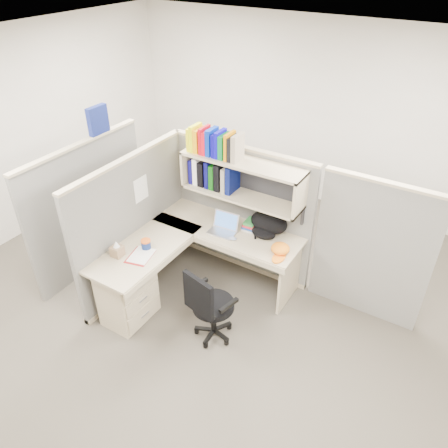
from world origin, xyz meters
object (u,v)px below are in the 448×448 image
Objects in this scene: task_chair at (211,315)px; desk at (154,278)px; snack_canister at (146,244)px; backpack at (267,225)px; laptop at (222,225)px.

desk is at bearing 176.09° from task_chair.
snack_canister is at bearing 171.38° from task_chair.
snack_canister is 1.03m from task_chair.
desk is 1.94× the size of task_chair.
backpack is at bearing 50.20° from desk.
desk is 5.72× the size of laptop.
laptop is 2.86× the size of snack_canister.
laptop is 0.50m from backpack.
backpack is (0.83, 1.00, 0.42)m from desk.
laptop reaches higher than desk.
task_chair is (0.91, -0.14, -0.47)m from snack_canister.
snack_canister is 0.12× the size of task_chair.
backpack is at bearing 86.25° from task_chair.
task_chair is at bearing -8.62° from snack_canister.
laptop is at bearing 51.28° from snack_canister.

